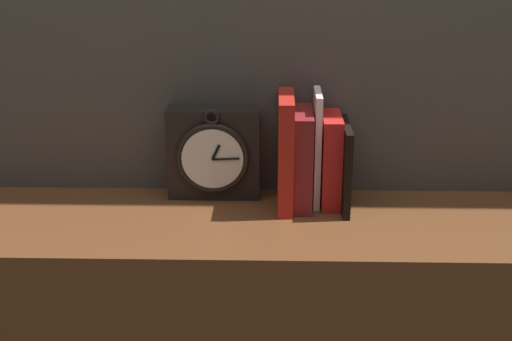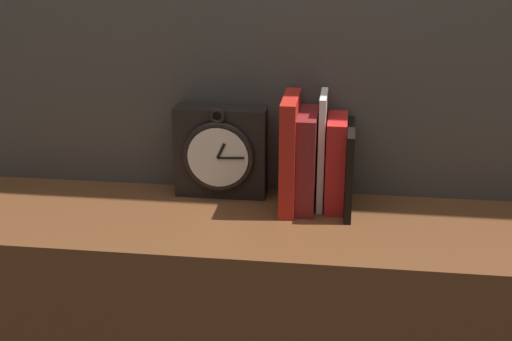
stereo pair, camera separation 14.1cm
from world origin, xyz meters
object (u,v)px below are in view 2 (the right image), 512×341
(book_slot0_red, at_px, (290,153))
(book_slot3_red, at_px, (336,163))
(book_slot1_maroon, at_px, (307,160))
(book_slot2_white, at_px, (322,150))
(clock, at_px, (221,152))
(book_slot4_black, at_px, (349,169))

(book_slot0_red, relative_size, book_slot3_red, 1.24)
(book_slot1_maroon, height_order, book_slot2_white, book_slot2_white)
(book_slot3_red, bearing_deg, book_slot0_red, -170.97)
(book_slot1_maroon, relative_size, book_slot2_white, 0.85)
(clock, height_order, book_slot0_red, book_slot0_red)
(book_slot0_red, bearing_deg, book_slot1_maroon, 9.26)
(book_slot4_black, bearing_deg, book_slot1_maroon, 174.78)
(book_slot1_maroon, height_order, book_slot3_red, book_slot1_maroon)
(book_slot0_red, bearing_deg, clock, 164.62)
(book_slot2_white, bearing_deg, book_slot1_maroon, -153.70)
(clock, xyz_separation_m, book_slot2_white, (0.22, -0.02, 0.02))
(clock, distance_m, book_slot0_red, 0.16)
(book_slot4_black, bearing_deg, book_slot0_red, 178.91)
(book_slot1_maroon, xyz_separation_m, book_slot2_white, (0.03, 0.02, 0.02))
(clock, distance_m, book_slot2_white, 0.22)
(clock, bearing_deg, book_slot1_maroon, -10.93)
(book_slot0_red, distance_m, book_slot4_black, 0.13)
(book_slot1_maroon, relative_size, book_slot3_red, 1.06)
(book_slot1_maroon, bearing_deg, book_slot2_white, 26.30)
(book_slot0_red, bearing_deg, book_slot2_white, 17.55)
(book_slot0_red, relative_size, book_slot4_black, 1.32)
(book_slot2_white, xyz_separation_m, book_slot3_red, (0.03, -0.01, -0.02))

